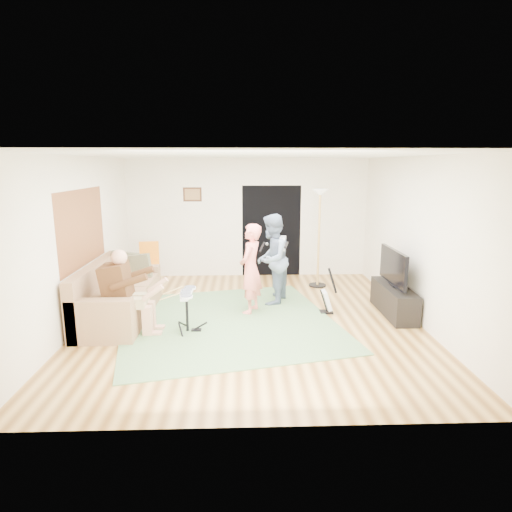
{
  "coord_description": "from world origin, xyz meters",
  "views": [
    {
      "loc": [
        -0.15,
        -6.8,
        2.56
      ],
      "look_at": [
        0.1,
        0.3,
        1.04
      ],
      "focal_mm": 30.0,
      "sensor_mm": 36.0,
      "label": 1
    }
  ],
  "objects_px": {
    "drum_kit": "(187,314)",
    "guitarist": "(272,259)",
    "tv_cabinet": "(394,300)",
    "guitar_spare": "(327,300)",
    "sofa": "(114,300)",
    "torchiere_lamp": "(319,221)",
    "television": "(393,267)",
    "dining_chair": "(150,273)",
    "singer": "(251,269)"
  },
  "relations": [
    {
      "from": "sofa",
      "to": "dining_chair",
      "type": "height_order",
      "value": "dining_chair"
    },
    {
      "from": "dining_chair",
      "to": "guitarist",
      "type": "bearing_deg",
      "value": -30.51
    },
    {
      "from": "sofa",
      "to": "television",
      "type": "distance_m",
      "value": 4.78
    },
    {
      "from": "tv_cabinet",
      "to": "guitarist",
      "type": "bearing_deg",
      "value": 161.64
    },
    {
      "from": "singer",
      "to": "dining_chair",
      "type": "xyz_separation_m",
      "value": [
        -2.07,
        1.52,
        -0.44
      ]
    },
    {
      "from": "sofa",
      "to": "torchiere_lamp",
      "type": "height_order",
      "value": "torchiere_lamp"
    },
    {
      "from": "tv_cabinet",
      "to": "television",
      "type": "distance_m",
      "value": 0.6
    },
    {
      "from": "singer",
      "to": "television",
      "type": "xyz_separation_m",
      "value": [
        2.44,
        -0.17,
        0.06
      ]
    },
    {
      "from": "dining_chair",
      "to": "tv_cabinet",
      "type": "relative_size",
      "value": 0.7
    },
    {
      "from": "guitar_spare",
      "to": "tv_cabinet",
      "type": "relative_size",
      "value": 0.58
    },
    {
      "from": "guitar_spare",
      "to": "television",
      "type": "xyz_separation_m",
      "value": [
        1.1,
        -0.1,
        0.62
      ]
    },
    {
      "from": "guitarist",
      "to": "torchiere_lamp",
      "type": "bearing_deg",
      "value": 156.62
    },
    {
      "from": "drum_kit",
      "to": "guitarist",
      "type": "distance_m",
      "value": 2.06
    },
    {
      "from": "television",
      "to": "sofa",
      "type": "bearing_deg",
      "value": -179.42
    },
    {
      "from": "guitarist",
      "to": "sofa",
      "type": "bearing_deg",
      "value": -53.99
    },
    {
      "from": "guitarist",
      "to": "torchiere_lamp",
      "type": "xyz_separation_m",
      "value": [
        1.07,
        1.1,
        0.58
      ]
    },
    {
      "from": "singer",
      "to": "dining_chair",
      "type": "relative_size",
      "value": 1.6
    },
    {
      "from": "drum_kit",
      "to": "guitar_spare",
      "type": "bearing_deg",
      "value": 18.65
    },
    {
      "from": "television",
      "to": "drum_kit",
      "type": "bearing_deg",
      "value": -168.57
    },
    {
      "from": "guitar_spare",
      "to": "sofa",
      "type": "bearing_deg",
      "value": -177.76
    },
    {
      "from": "singer",
      "to": "tv_cabinet",
      "type": "distance_m",
      "value": 2.56
    },
    {
      "from": "torchiere_lamp",
      "to": "singer",
      "type": "bearing_deg",
      "value": -132.26
    },
    {
      "from": "dining_chair",
      "to": "torchiere_lamp",
      "type": "bearing_deg",
      "value": -6.81
    },
    {
      "from": "dining_chair",
      "to": "singer",
      "type": "bearing_deg",
      "value": -44.84
    },
    {
      "from": "sofa",
      "to": "dining_chair",
      "type": "xyz_separation_m",
      "value": [
        0.25,
        1.74,
        0.04
      ]
    },
    {
      "from": "singer",
      "to": "dining_chair",
      "type": "height_order",
      "value": "singer"
    },
    {
      "from": "tv_cabinet",
      "to": "guitar_spare",
      "type": "bearing_deg",
      "value": 175.28
    },
    {
      "from": "drum_kit",
      "to": "singer",
      "type": "distance_m",
      "value": 1.42
    },
    {
      "from": "tv_cabinet",
      "to": "sofa",
      "type": "bearing_deg",
      "value": -179.43
    },
    {
      "from": "guitar_spare",
      "to": "singer",
      "type": "bearing_deg",
      "value": 176.72
    },
    {
      "from": "singer",
      "to": "guitar_spare",
      "type": "bearing_deg",
      "value": 107.5
    },
    {
      "from": "singer",
      "to": "television",
      "type": "distance_m",
      "value": 2.45
    },
    {
      "from": "drum_kit",
      "to": "torchiere_lamp",
      "type": "bearing_deg",
      "value": 45.12
    },
    {
      "from": "dining_chair",
      "to": "guitar_spare",
      "type": "bearing_deg",
      "value": -33.61
    },
    {
      "from": "singer",
      "to": "torchiere_lamp",
      "type": "distance_m",
      "value": 2.28
    },
    {
      "from": "guitar_spare",
      "to": "television",
      "type": "height_order",
      "value": "television"
    },
    {
      "from": "guitarist",
      "to": "guitar_spare",
      "type": "bearing_deg",
      "value": 78.2
    },
    {
      "from": "sofa",
      "to": "dining_chair",
      "type": "distance_m",
      "value": 1.76
    },
    {
      "from": "dining_chair",
      "to": "television",
      "type": "xyz_separation_m",
      "value": [
        4.51,
        -1.69,
        0.5
      ]
    },
    {
      "from": "tv_cabinet",
      "to": "torchiere_lamp",
      "type": "bearing_deg",
      "value": 119.52
    },
    {
      "from": "sofa",
      "to": "torchiere_lamp",
      "type": "relative_size",
      "value": 1.13
    },
    {
      "from": "drum_kit",
      "to": "tv_cabinet",
      "type": "distance_m",
      "value": 3.57
    },
    {
      "from": "sofa",
      "to": "guitar_spare",
      "type": "distance_m",
      "value": 3.66
    },
    {
      "from": "torchiere_lamp",
      "to": "dining_chair",
      "type": "height_order",
      "value": "torchiere_lamp"
    },
    {
      "from": "sofa",
      "to": "singer",
      "type": "distance_m",
      "value": 2.37
    },
    {
      "from": "sofa",
      "to": "singer",
      "type": "height_order",
      "value": "singer"
    },
    {
      "from": "guitarist",
      "to": "tv_cabinet",
      "type": "height_order",
      "value": "guitarist"
    },
    {
      "from": "singer",
      "to": "torchiere_lamp",
      "type": "relative_size",
      "value": 0.76
    },
    {
      "from": "guitar_spare",
      "to": "dining_chair",
      "type": "xyz_separation_m",
      "value": [
        -3.41,
        1.6,
        0.12
      ]
    },
    {
      "from": "sofa",
      "to": "singer",
      "type": "bearing_deg",
      "value": 5.43
    }
  ]
}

